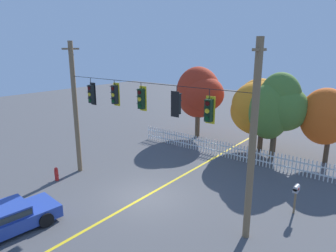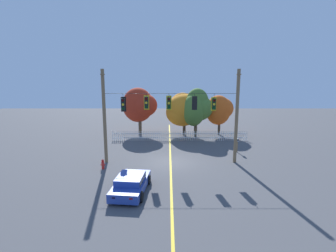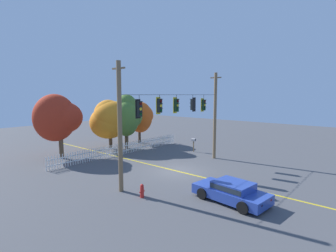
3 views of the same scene
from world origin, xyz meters
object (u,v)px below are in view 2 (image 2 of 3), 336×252
(autumn_maple_near_fence, at_px, (139,105))
(autumn_oak_far_east, at_px, (196,107))
(traffic_signal_southbound_primary, at_px, (123,104))
(fire_hydrant, at_px, (102,164))
(traffic_signal_northbound_primary, at_px, (146,103))
(parked_car, at_px, (130,183))
(traffic_signal_northbound_secondary, at_px, (168,103))
(roadside_mailbox, at_px, (237,141))
(autumn_maple_mid, at_px, (183,109))
(traffic_signal_westbound_side, at_px, (194,103))
(autumn_maple_far_west, at_px, (218,109))
(traffic_signal_eastbound_side, at_px, (213,104))

(autumn_maple_near_fence, height_order, autumn_oak_far_east, autumn_maple_near_fence)
(traffic_signal_southbound_primary, relative_size, autumn_oak_far_east, 0.26)
(fire_hydrant, bearing_deg, traffic_signal_northbound_primary, 26.87)
(traffic_signal_southbound_primary, xyz_separation_m, parked_car, (1.36, -5.92, -4.41))
(traffic_signal_northbound_secondary, bearing_deg, roadside_mailbox, 24.56)
(traffic_signal_northbound_secondary, bearing_deg, fire_hydrant, -161.88)
(roadside_mailbox, bearing_deg, traffic_signal_northbound_secondary, -155.44)
(traffic_signal_northbound_secondary, relative_size, autumn_maple_mid, 0.26)
(traffic_signal_northbound_secondary, distance_m, traffic_signal_westbound_side, 2.12)
(traffic_signal_northbound_primary, distance_m, roadside_mailbox, 9.95)
(autumn_oak_far_east, relative_size, parked_car, 1.38)
(traffic_signal_westbound_side, xyz_separation_m, autumn_maple_mid, (-0.30, 10.63, -1.81))
(autumn_maple_far_west, xyz_separation_m, parked_car, (-8.73, -16.63, -2.72))
(traffic_signal_southbound_primary, height_order, traffic_signal_northbound_secondary, same)
(traffic_signal_northbound_secondary, distance_m, autumn_maple_far_west, 12.56)
(traffic_signal_northbound_primary, bearing_deg, parked_car, -95.46)
(traffic_signal_northbound_primary, xyz_separation_m, autumn_oak_far_east, (5.26, 9.65, -1.49))
(traffic_signal_westbound_side, bearing_deg, autumn_maple_mid, 91.60)
(autumn_maple_mid, bearing_deg, traffic_signal_westbound_side, -88.40)
(traffic_signal_southbound_primary, bearing_deg, roadside_mailbox, 16.27)
(autumn_maple_far_west, distance_m, parked_car, 18.98)
(traffic_signal_eastbound_side, xyz_separation_m, autumn_maple_near_fence, (-7.39, 11.13, -1.26))
(fire_hydrant, xyz_separation_m, roadside_mailbox, (11.98, 4.79, 0.76))
(traffic_signal_eastbound_side, xyz_separation_m, autumn_maple_far_west, (2.56, 10.72, -1.72))
(autumn_maple_near_fence, height_order, roadside_mailbox, autumn_maple_near_fence)
(autumn_oak_far_east, xyz_separation_m, fire_hydrant, (-8.67, -11.37, -3.28))
(traffic_signal_southbound_primary, relative_size, traffic_signal_westbound_side, 1.13)
(autumn_oak_far_east, bearing_deg, roadside_mailbox, -63.29)
(traffic_signal_northbound_primary, height_order, roadside_mailbox, traffic_signal_northbound_primary)
(traffic_signal_southbound_primary, height_order, traffic_signal_eastbound_side, same)
(traffic_signal_eastbound_side, bearing_deg, traffic_signal_northbound_secondary, 179.99)
(autumn_maple_near_fence, bearing_deg, fire_hydrant, -97.20)
(traffic_signal_southbound_primary, relative_size, traffic_signal_northbound_secondary, 1.10)
(traffic_signal_westbound_side, bearing_deg, autumn_maple_far_west, 68.71)
(autumn_maple_mid, relative_size, autumn_maple_far_west, 1.06)
(traffic_signal_eastbound_side, distance_m, parked_car, 9.63)
(traffic_signal_northbound_primary, bearing_deg, traffic_signal_southbound_primary, 179.99)
(traffic_signal_northbound_primary, relative_size, autumn_maple_mid, 0.25)
(traffic_signal_northbound_secondary, relative_size, parked_car, 0.32)
(parked_car, relative_size, roadside_mailbox, 3.06)
(autumn_maple_far_west, xyz_separation_m, fire_hydrant, (-11.57, -12.44, -2.93))
(fire_hydrant, distance_m, roadside_mailbox, 12.93)
(traffic_signal_southbound_primary, distance_m, fire_hydrant, 5.15)
(traffic_signal_southbound_primary, bearing_deg, autumn_maple_near_fence, 89.26)
(traffic_signal_eastbound_side, bearing_deg, traffic_signal_southbound_primary, 179.99)
(traffic_signal_southbound_primary, relative_size, autumn_maple_far_west, 0.30)
(fire_hydrant, bearing_deg, parked_car, -55.85)
(autumn_maple_mid, bearing_deg, roadside_mailbox, -57.08)
(autumn_maple_near_fence, height_order, autumn_maple_far_west, autumn_maple_near_fence)
(traffic_signal_northbound_primary, height_order, parked_car, traffic_signal_northbound_primary)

